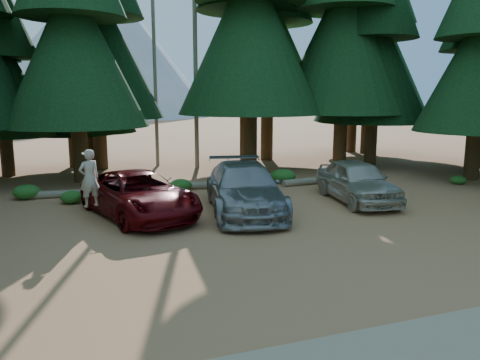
{
  "coord_description": "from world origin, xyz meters",
  "views": [
    {
      "loc": [
        -5.8,
        -11.27,
        4.13
      ],
      "look_at": [
        -0.52,
        3.51,
        1.25
      ],
      "focal_mm": 35.0,
      "sensor_mm": 36.0,
      "label": 1
    }
  ],
  "objects_px": {
    "frisbee_player": "(89,178)",
    "log_left": "(78,193)",
    "silver_minivan_right": "(357,181)",
    "log_right": "(328,179)",
    "red_pickup": "(139,194)",
    "silver_minivan_center": "(244,188)",
    "log_mid": "(175,186)"
  },
  "relations": [
    {
      "from": "frisbee_player",
      "to": "log_left",
      "type": "relative_size",
      "value": 0.45
    },
    {
      "from": "silver_minivan_right",
      "to": "log_right",
      "type": "xyz_separation_m",
      "value": [
        0.99,
        3.83,
        -0.66
      ]
    },
    {
      "from": "frisbee_player",
      "to": "log_left",
      "type": "xyz_separation_m",
      "value": [
        -0.36,
        4.12,
        -1.3
      ]
    },
    {
      "from": "red_pickup",
      "to": "silver_minivan_center",
      "type": "relative_size",
      "value": 0.93
    },
    {
      "from": "silver_minivan_center",
      "to": "log_right",
      "type": "height_order",
      "value": "silver_minivan_center"
    },
    {
      "from": "red_pickup",
      "to": "log_right",
      "type": "distance_m",
      "value": 9.88
    },
    {
      "from": "silver_minivan_right",
      "to": "log_left",
      "type": "relative_size",
      "value": 1.14
    },
    {
      "from": "red_pickup",
      "to": "silver_minivan_right",
      "type": "distance_m",
      "value": 8.34
    },
    {
      "from": "log_mid",
      "to": "log_right",
      "type": "relative_size",
      "value": 0.75
    },
    {
      "from": "frisbee_player",
      "to": "log_mid",
      "type": "relative_size",
      "value": 0.51
    },
    {
      "from": "red_pickup",
      "to": "log_left",
      "type": "height_order",
      "value": "red_pickup"
    },
    {
      "from": "frisbee_player",
      "to": "silver_minivan_center",
      "type": "bearing_deg",
      "value": 150.91
    },
    {
      "from": "silver_minivan_center",
      "to": "log_right",
      "type": "xyz_separation_m",
      "value": [
        5.7,
        3.9,
        -0.7
      ]
    },
    {
      "from": "silver_minivan_center",
      "to": "log_right",
      "type": "distance_m",
      "value": 6.94
    },
    {
      "from": "red_pickup",
      "to": "silver_minivan_center",
      "type": "distance_m",
      "value": 3.66
    },
    {
      "from": "log_left",
      "to": "log_mid",
      "type": "bearing_deg",
      "value": 5.42
    },
    {
      "from": "frisbee_player",
      "to": "log_left",
      "type": "bearing_deg",
      "value": -108.26
    },
    {
      "from": "red_pickup",
      "to": "log_right",
      "type": "relative_size",
      "value": 1.13
    },
    {
      "from": "log_mid",
      "to": "frisbee_player",
      "type": "bearing_deg",
      "value": -118.65
    },
    {
      "from": "frisbee_player",
      "to": "log_right",
      "type": "xyz_separation_m",
      "value": [
        10.89,
        3.36,
        -1.29
      ]
    },
    {
      "from": "frisbee_player",
      "to": "log_mid",
      "type": "distance_m",
      "value": 5.73
    },
    {
      "from": "silver_minivan_right",
      "to": "log_mid",
      "type": "height_order",
      "value": "silver_minivan_right"
    },
    {
      "from": "silver_minivan_right",
      "to": "frisbee_player",
      "type": "relative_size",
      "value": 2.53
    },
    {
      "from": "log_left",
      "to": "silver_minivan_right",
      "type": "bearing_deg",
      "value": -19.79
    },
    {
      "from": "silver_minivan_right",
      "to": "log_right",
      "type": "bearing_deg",
      "value": 83.97
    },
    {
      "from": "log_left",
      "to": "log_mid",
      "type": "relative_size",
      "value": 1.14
    },
    {
      "from": "silver_minivan_right",
      "to": "log_right",
      "type": "relative_size",
      "value": 0.97
    },
    {
      "from": "red_pickup",
      "to": "log_mid",
      "type": "relative_size",
      "value": 1.5
    },
    {
      "from": "red_pickup",
      "to": "silver_minivan_right",
      "type": "relative_size",
      "value": 1.16
    },
    {
      "from": "silver_minivan_center",
      "to": "log_left",
      "type": "xyz_separation_m",
      "value": [
        -5.54,
        4.65,
        -0.71
      ]
    },
    {
      "from": "log_mid",
      "to": "log_right",
      "type": "bearing_deg",
      "value": 6.04
    },
    {
      "from": "silver_minivan_center",
      "to": "frisbee_player",
      "type": "xyz_separation_m",
      "value": [
        -5.19,
        0.53,
        0.59
      ]
    }
  ]
}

